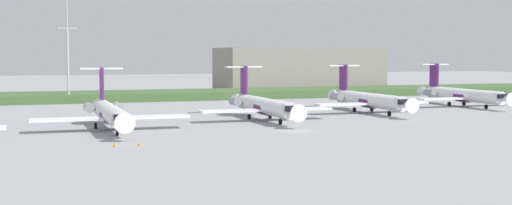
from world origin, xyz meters
name	(u,v)px	position (x,y,z in m)	size (l,w,h in m)	color
ground_plane	(232,113)	(0.00, 30.00, 0.00)	(500.00, 500.00, 0.00)	#939399
grass_berm	(180,95)	(0.00, 74.71, 0.96)	(320.00, 20.00, 1.93)	#426033
regional_jet_second	(110,112)	(-25.00, 10.21, 2.54)	(22.81, 31.00, 9.00)	white
regional_jet_third	(263,105)	(1.28, 16.34, 2.54)	(22.81, 31.00, 9.00)	white
regional_jet_fourth	(368,99)	(25.10, 23.54, 2.54)	(22.81, 31.00, 9.00)	white
regional_jet_fifth	(462,94)	(51.66, 30.69, 2.54)	(22.81, 31.00, 9.00)	white
antenna_mast	(68,56)	(-27.35, 67.82, 10.77)	(4.40, 0.50, 26.06)	#B2B2B7
distant_hangar	(299,69)	(42.17, 98.09, 6.50)	(48.65, 21.28, 12.99)	gray
safety_cone_front_marker	(115,144)	(-26.71, -8.77, 0.28)	(0.44, 0.44, 0.55)	orange
safety_cone_mid_marker	(139,144)	(-23.81, -9.12, 0.28)	(0.44, 0.44, 0.55)	orange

